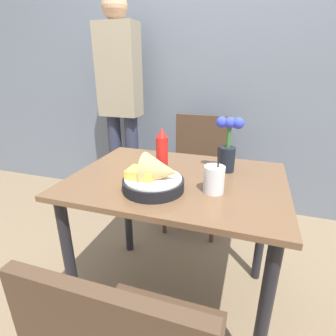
{
  "coord_description": "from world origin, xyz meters",
  "views": [
    {
      "loc": [
        0.3,
        -1.06,
        1.2
      ],
      "look_at": [
        -0.03,
        -0.05,
        0.78
      ],
      "focal_mm": 28.0,
      "sensor_mm": 36.0,
      "label": 1
    }
  ],
  "objects": [
    {
      "name": "ketchup_bottle",
      "position": [
        -0.09,
        0.05,
        0.83
      ],
      "size": [
        0.06,
        0.06,
        0.21
      ],
      "color": "red",
      "rests_on": "dining_table"
    },
    {
      "name": "flower_vase",
      "position": [
        0.2,
        0.15,
        0.85
      ],
      "size": [
        0.13,
        0.08,
        0.26
      ],
      "color": "black",
      "rests_on": "dining_table"
    },
    {
      "name": "wall_window",
      "position": [
        0.0,
        1.18,
        1.3
      ],
      "size": [
        7.0,
        0.06,
        2.6
      ],
      "color": "slate",
      "rests_on": "ground_plane"
    },
    {
      "name": "person_standing",
      "position": [
        -0.73,
        0.88,
        0.98
      ],
      "size": [
        0.32,
        0.19,
        1.7
      ],
      "color": "#2D3347",
      "rests_on": "ground_plane"
    },
    {
      "name": "chair_far_window",
      "position": [
        -0.07,
        0.83,
        0.51
      ],
      "size": [
        0.4,
        0.4,
        0.85
      ],
      "color": "#473323",
      "rests_on": "ground_plane"
    },
    {
      "name": "food_basket",
      "position": [
        -0.05,
        -0.15,
        0.78
      ],
      "size": [
        0.25,
        0.25,
        0.16
      ],
      "color": "black",
      "rests_on": "dining_table"
    },
    {
      "name": "ground_plane",
      "position": [
        0.0,
        0.0,
        0.0
      ],
      "size": [
        12.0,
        12.0,
        0.0
      ],
      "primitive_type": "plane",
      "color": "#7A664C"
    },
    {
      "name": "dining_table",
      "position": [
        0.0,
        0.0,
        0.6
      ],
      "size": [
        0.96,
        0.71,
        0.72
      ],
      "color": "brown",
      "rests_on": "ground_plane"
    },
    {
      "name": "drink_cup",
      "position": [
        0.18,
        -0.1,
        0.77
      ],
      "size": [
        0.08,
        0.08,
        0.2
      ],
      "color": "silver",
      "rests_on": "dining_table"
    }
  ]
}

